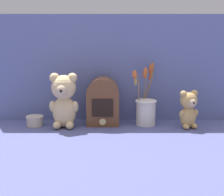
# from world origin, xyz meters

# --- Properties ---
(ground_plane) EXTENTS (4.00, 4.00, 0.00)m
(ground_plane) POSITION_xyz_m (0.00, 0.00, 0.00)
(ground_plane) COLOR #4C5184
(backdrop_wall) EXTENTS (1.34, 0.02, 0.59)m
(backdrop_wall) POSITION_xyz_m (0.00, 0.17, 0.30)
(backdrop_wall) COLOR slate
(backdrop_wall) RESTS_ON ground
(teddy_bear_large) EXTENTS (0.15, 0.15, 0.29)m
(teddy_bear_large) POSITION_xyz_m (-0.25, -0.00, 0.15)
(teddy_bear_large) COLOR #DBBC84
(teddy_bear_large) RESTS_ON ground
(teddy_bear_medium) EXTENTS (0.11, 0.10, 0.20)m
(teddy_bear_medium) POSITION_xyz_m (0.40, -0.02, 0.10)
(teddy_bear_medium) COLOR tan
(teddy_bear_medium) RESTS_ON ground
(flower_vase) EXTENTS (0.14, 0.14, 0.33)m
(flower_vase) POSITION_xyz_m (0.19, 0.05, 0.09)
(flower_vase) COLOR silver
(flower_vase) RESTS_ON ground
(vintage_radio) EXTENTS (0.17, 0.13, 0.26)m
(vintage_radio) POSITION_xyz_m (-0.04, 0.05, 0.13)
(vintage_radio) COLOR brown
(vintage_radio) RESTS_ON ground
(decorative_tin_tall) EXTENTS (0.09, 0.09, 0.05)m
(decorative_tin_tall) POSITION_xyz_m (-0.41, 0.03, 0.03)
(decorative_tin_tall) COLOR beige
(decorative_tin_tall) RESTS_ON ground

